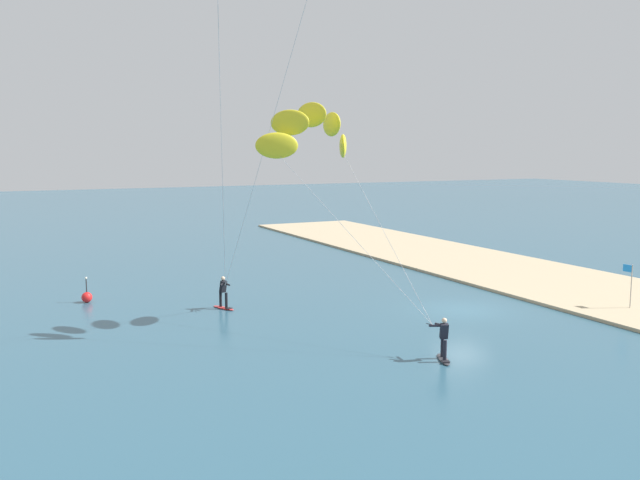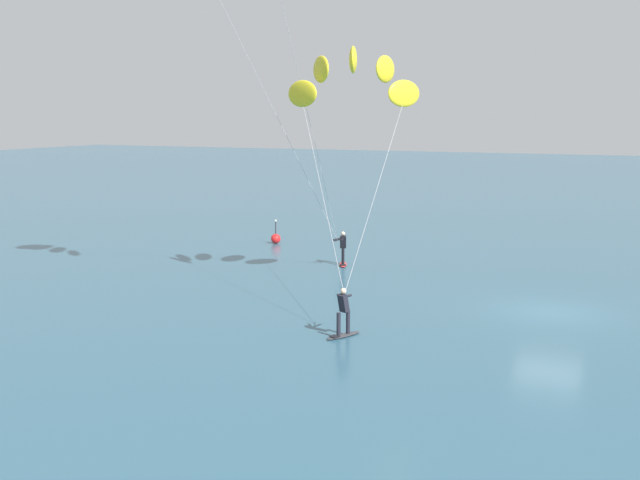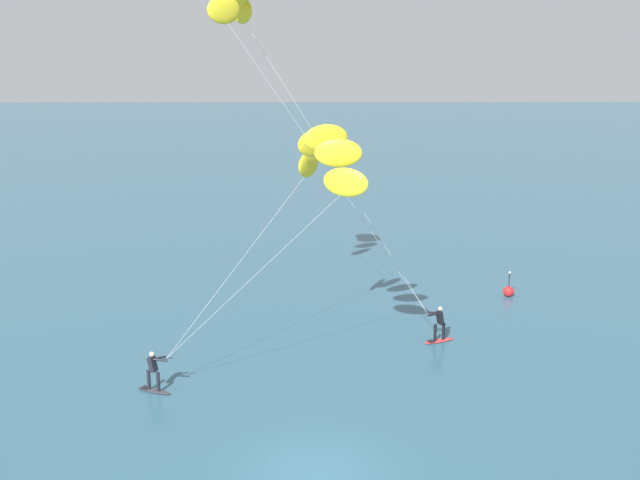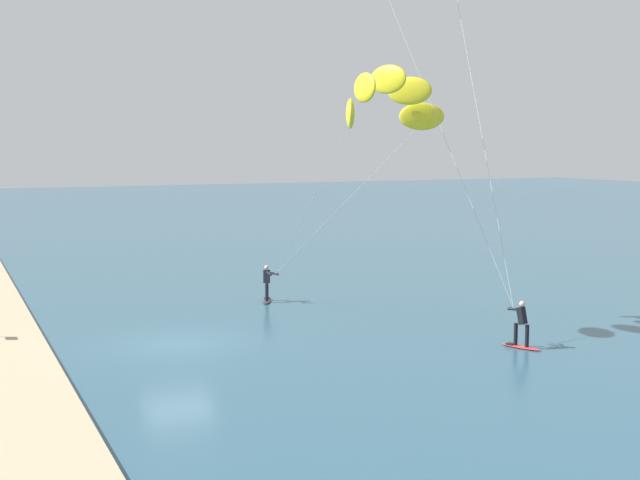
# 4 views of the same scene
# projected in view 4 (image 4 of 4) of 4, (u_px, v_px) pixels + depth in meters

# --- Properties ---
(ground_plane) EXTENTS (240.00, 240.00, 0.00)m
(ground_plane) POSITION_uv_depth(u_px,v_px,m) (178.00, 344.00, 29.71)
(ground_plane) COLOR #2D566B
(kitesurfer_nearshore) EXTENTS (9.11, 5.72, 10.15)m
(kitesurfer_nearshore) POSITION_uv_depth(u_px,v_px,m) (382.00, 107.00, 32.03)
(kitesurfer_nearshore) COLOR #333338
(kitesurfer_nearshore) RESTS_ON ground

